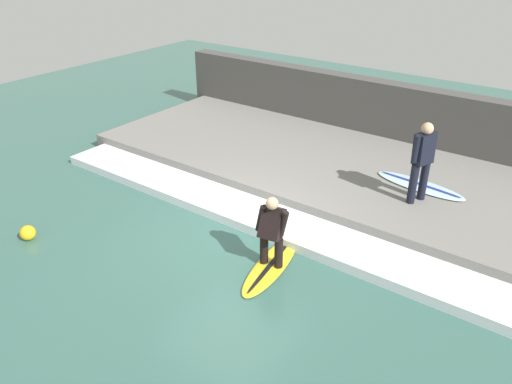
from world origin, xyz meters
TOP-DOWN VIEW (x-y plane):
  - ground_plane at (0.00, 0.00)m, footprint 28.00×28.00m
  - concrete_ledge at (3.66, 0.00)m, footprint 4.40×11.59m
  - back_wall at (6.11, 0.00)m, footprint 0.50×12.17m
  - wave_foam_crest at (0.92, 0.00)m, footprint 1.08×11.01m
  - surfboard_riding at (-0.23, -1.11)m, footprint 2.04×0.82m
  - surfer_riding at (-0.23, -1.11)m, footprint 0.50×0.62m
  - surfer_waiting_near at (2.95, -2.52)m, footprint 0.54×0.39m
  - surfboard_waiting_near at (3.61, -2.38)m, footprint 0.81×2.06m
  - marker_buoy at (-2.25, 3.19)m, footprint 0.30×0.30m

SIDE VIEW (x-z plane):
  - ground_plane at x=0.00m, z-range 0.00..0.00m
  - surfboard_riding at x=-0.23m, z-range 0.00..0.06m
  - wave_foam_crest at x=0.92m, z-range 0.00..0.20m
  - marker_buoy at x=-2.25m, z-range 0.00..0.30m
  - concrete_ledge at x=3.66m, z-range 0.00..0.39m
  - surfboard_waiting_near at x=3.61m, z-range 0.38..0.45m
  - surfer_riding at x=-0.23m, z-range 0.13..1.47m
  - back_wall at x=6.11m, z-range 0.00..1.80m
  - surfer_waiting_near at x=2.95m, z-range 0.49..2.18m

